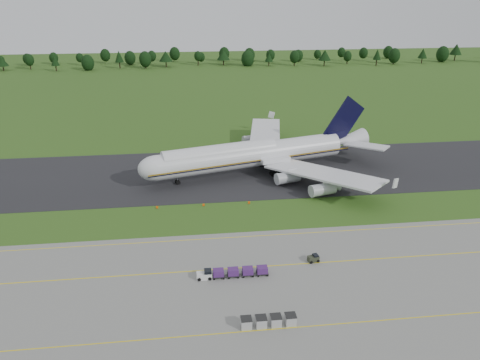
{
  "coord_description": "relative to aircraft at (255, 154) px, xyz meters",
  "views": [
    {
      "loc": [
        -7.67,
        -98.5,
        50.73
      ],
      "look_at": [
        4.33,
        2.0,
        8.46
      ],
      "focal_mm": 35.0,
      "sensor_mm": 36.0,
      "label": 1
    }
  ],
  "objects": [
    {
      "name": "uld_row",
      "position": [
        -7.81,
        -66.43,
        -4.82
      ],
      "size": [
        8.98,
        1.78,
        1.76
      ],
      "color": "#A8A8A8",
      "rests_on": "apron"
    },
    {
      "name": "apron",
      "position": [
        -11.84,
        -61.38,
        -5.73
      ],
      "size": [
        300.0,
        52.0,
        0.06
      ],
      "primitive_type": "cube",
      "color": "slate",
      "rests_on": "ground"
    },
    {
      "name": "utility_cart",
      "position": [
        4.34,
        -48.77,
        -5.13
      ],
      "size": [
        2.34,
        1.68,
        1.17
      ],
      "color": "#2C3122",
      "rests_on": "apron"
    },
    {
      "name": "edge_markers",
      "position": [
        -16.1,
        -20.83,
        -5.49
      ],
      "size": [
        23.32,
        0.3,
        0.6
      ],
      "color": "#FF5208",
      "rests_on": "ground"
    },
    {
      "name": "tree_line",
      "position": [
        8.26,
        194.09,
        0.64
      ],
      "size": [
        521.68,
        21.87,
        11.9
      ],
      "color": "black",
      "rests_on": "ground"
    },
    {
      "name": "aircraft",
      "position": [
        0.0,
        0.0,
        0.0
      ],
      "size": [
        71.79,
        67.64,
        20.18
      ],
      "color": "silver",
      "rests_on": "ground"
    },
    {
      "name": "baggage_train",
      "position": [
        -12.31,
        -52.03,
        -4.83
      ],
      "size": [
        13.48,
        1.72,
        1.66
      ],
      "color": "silver",
      "rests_on": "apron"
    },
    {
      "name": "taxiway",
      "position": [
        -11.84,
        0.62,
        -5.72
      ],
      "size": [
        300.0,
        40.0,
        0.08
      ],
      "primitive_type": "cube",
      "color": "black",
      "rests_on": "ground"
    },
    {
      "name": "apron_markings",
      "position": [
        -11.84,
        -54.36,
        -5.7
      ],
      "size": [
        300.0,
        30.2,
        0.01
      ],
      "color": "yellow",
      "rests_on": "apron"
    },
    {
      "name": "ground",
      "position": [
        -11.84,
        -27.38,
        -5.76
      ],
      "size": [
        600.0,
        600.0,
        0.0
      ],
      "primitive_type": "plane",
      "color": "#2C5018",
      "rests_on": "ground"
    }
  ]
}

